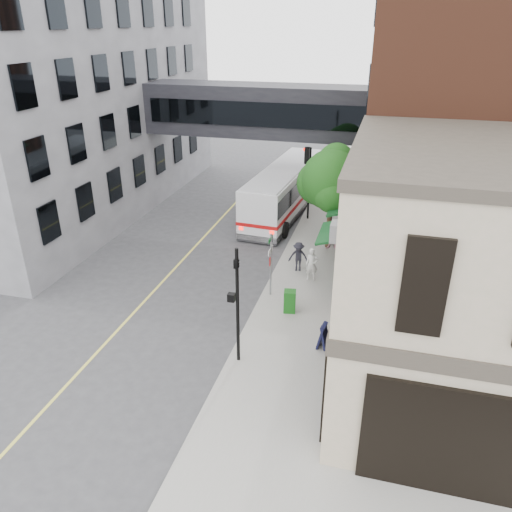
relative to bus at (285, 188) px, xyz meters
The scene contains 16 objects.
ground 18.19m from the bus, 85.78° to the right, with size 120.00×120.00×0.00m, color #38383A.
sidewalk_main 5.49m from the bus, 50.63° to the right, with size 4.00×60.00×0.15m, color gray.
brick_building 12.87m from the bus, 15.16° to the right, with size 13.76×18.00×14.00m.
opposite_building 16.68m from the bus, behind, with size 14.00×24.00×14.00m, color slate.
skyway_bridge 5.11m from the bus, behind, with size 14.00×3.18×3.00m.
traffic_signal_near 16.20m from the bus, 83.96° to the right, with size 0.44×0.22×4.60m.
traffic_signal_far 2.54m from the bus, 33.68° to the right, with size 0.53×0.28×4.50m.
street_sign_pole 11.20m from the bus, 81.14° to the right, with size 0.08×0.75×3.00m.
street_tree 6.40m from the bus, 53.94° to the right, with size 3.80×3.20×5.60m.
lane_marking 9.01m from the bus, 114.46° to the right, with size 0.12×40.00×0.01m, color #D8CC4C.
bus is the anchor object (origin of this frame).
pedestrian_a 9.73m from the bus, 70.25° to the right, with size 0.59×0.39×1.61m, color silver.
pedestrian_b 6.62m from the bus, 53.86° to the right, with size 0.78×0.61×1.61m, color #CC849A.
pedestrian_c 8.74m from the bus, 73.38° to the right, with size 0.98×0.56×1.51m, color black.
newspaper_box 12.64m from the bus, 76.85° to the right, with size 0.50×0.44×1.00m, color #145714.
sandwich_board 15.22m from the bus, 72.30° to the right, with size 0.36×0.56×0.99m, color black.
Camera 1 is at (4.93, -12.30, 11.47)m, focal length 35.00 mm.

